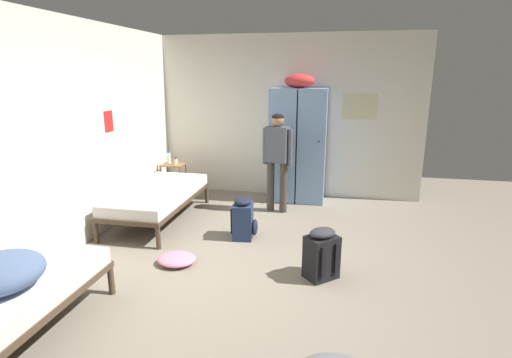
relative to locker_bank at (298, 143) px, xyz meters
name	(u,v)px	position (x,y,z in m)	size (l,w,h in m)	color
ground_plane	(251,269)	(-0.22, -2.60, -0.97)	(9.23, 9.23, 0.00)	gray
room_backdrop	(182,128)	(-1.47, -1.33, 0.39)	(4.49, 5.83, 2.71)	silver
locker_bank	(298,143)	(0.00, 0.00, 0.00)	(0.90, 0.55, 2.07)	#7A9ECC
shelf_unit	(174,177)	(-2.11, -0.23, -0.62)	(0.38, 0.30, 0.57)	brown
bed_left_rear	(158,195)	(-1.86, -1.39, -0.59)	(0.90, 1.90, 0.49)	#473828
bedding_heap	(2,272)	(-1.80, -4.19, -0.35)	(0.60, 0.63, 0.27)	slate
person_traveler	(277,154)	(-0.24, -0.64, -0.06)	(0.47, 0.26, 1.51)	#3D3833
water_bottle	(169,158)	(-2.19, -0.21, -0.30)	(0.06, 0.06, 0.22)	silver
lotion_bottle	(176,162)	(-2.04, -0.27, -0.34)	(0.06, 0.06, 0.13)	beige
backpack_navy	(244,219)	(-0.50, -1.76, -0.71)	(0.36, 0.35, 0.55)	navy
backpack_black	(321,254)	(0.53, -2.61, -0.71)	(0.42, 0.42, 0.55)	black
clothes_pile_pink	(177,259)	(-1.07, -2.63, -0.92)	(0.43, 0.39, 0.11)	pink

